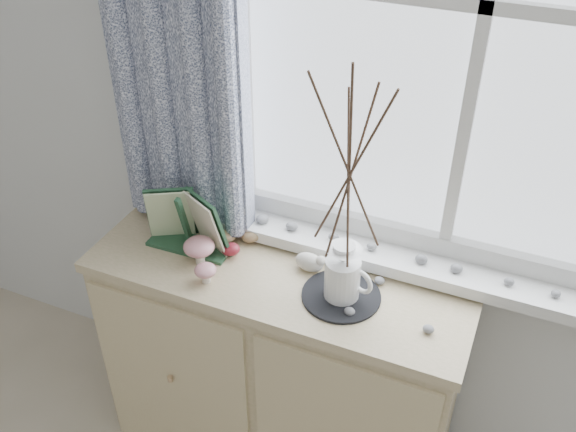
% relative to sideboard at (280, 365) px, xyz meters
% --- Properties ---
extents(sideboard, '(1.20, 0.45, 0.85)m').
position_rel_sideboard_xyz_m(sideboard, '(0.00, 0.00, 0.00)').
color(sideboard, '#D0B492').
rests_on(sideboard, ground).
extents(botanical_book, '(0.31, 0.14, 0.22)m').
position_rel_sideboard_xyz_m(botanical_book, '(-0.31, -0.03, 0.53)').
color(botanical_book, '#20442C').
rests_on(botanical_book, sideboard).
extents(toadstool_cluster, '(0.14, 0.15, 0.09)m').
position_rel_sideboard_xyz_m(toadstool_cluster, '(-0.22, -0.08, 0.48)').
color(toadstool_cluster, beige).
rests_on(toadstool_cluster, sideboard).
extents(wooden_eggs, '(0.16, 0.17, 0.06)m').
position_rel_sideboard_xyz_m(wooden_eggs, '(-0.19, 0.08, 0.45)').
color(wooden_eggs, '#A5845B').
rests_on(wooden_eggs, sideboard).
extents(songbird_figurine, '(0.13, 0.07, 0.06)m').
position_rel_sideboard_xyz_m(songbird_figurine, '(0.08, 0.04, 0.46)').
color(songbird_figurine, beige).
rests_on(songbird_figurine, sideboard).
extents(crocheted_doily, '(0.23, 0.23, 0.01)m').
position_rel_sideboard_xyz_m(crocheted_doily, '(0.21, -0.03, 0.43)').
color(crocheted_doily, black).
rests_on(crocheted_doily, sideboard).
extents(twig_pitcher, '(0.36, 0.36, 0.78)m').
position_rel_sideboard_xyz_m(twig_pitcher, '(0.21, -0.03, 0.87)').
color(twig_pitcher, white).
rests_on(twig_pitcher, crocheted_doily).
extents(sideboard_pebbles, '(0.33, 0.23, 0.02)m').
position_rel_sideboard_xyz_m(sideboard_pebbles, '(0.31, 0.00, 0.44)').
color(sideboard_pebbles, gray).
rests_on(sideboard_pebbles, sideboard).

